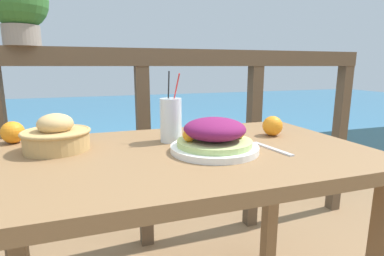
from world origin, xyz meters
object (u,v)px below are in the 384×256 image
object	(u,v)px
drink_glass	(171,120)
salad_plate	(215,137)
potted_plant	(18,4)
bread_basket	(56,136)

from	to	relation	value
drink_glass	salad_plate	bearing A→B (deg)	-60.53
drink_glass	potted_plant	world-z (taller)	potted_plant
salad_plate	drink_glass	size ratio (longest dim) A/B	1.12
bread_basket	potted_plant	distance (m)	0.77
drink_glass	potted_plant	distance (m)	0.91
salad_plate	potted_plant	size ratio (longest dim) A/B	0.86
potted_plant	bread_basket	bearing A→B (deg)	-73.52
salad_plate	bread_basket	size ratio (longest dim) A/B	1.33
drink_glass	bread_basket	world-z (taller)	drink_glass
drink_glass	bread_basket	size ratio (longest dim) A/B	1.18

